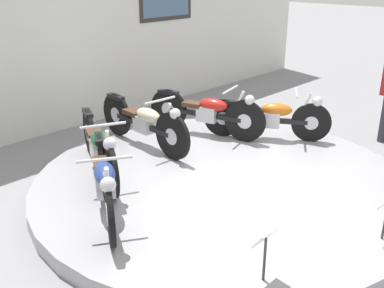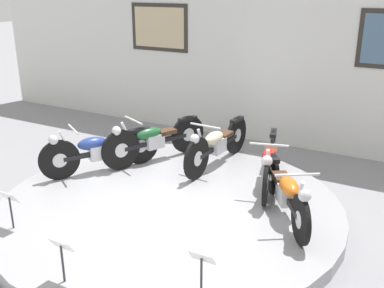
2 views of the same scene
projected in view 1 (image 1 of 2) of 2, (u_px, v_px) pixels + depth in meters
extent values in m
plane|color=gray|center=(222.00, 189.00, 5.84)|extent=(60.00, 60.00, 0.00)
cylinder|color=#99999E|center=(222.00, 183.00, 5.81)|extent=(4.82, 4.82, 0.19)
cube|color=silver|center=(57.00, 13.00, 7.45)|extent=(14.00, 0.20, 3.98)
cylinder|color=black|center=(110.00, 214.00, 4.28)|extent=(0.39, 0.57, 0.64)
cylinder|color=silver|center=(110.00, 214.00, 4.28)|extent=(0.17, 0.22, 0.22)
cylinder|color=black|center=(101.00, 159.00, 5.49)|extent=(0.39, 0.57, 0.64)
cylinder|color=silver|center=(101.00, 159.00, 5.49)|extent=(0.17, 0.22, 0.22)
cube|color=black|center=(105.00, 183.00, 4.88)|extent=(0.72, 1.09, 0.07)
cube|color=silver|center=(105.00, 183.00, 4.84)|extent=(0.34, 0.38, 0.24)
ellipsoid|color=navy|center=(104.00, 174.00, 4.69)|extent=(0.44, 0.52, 0.20)
cube|color=#472D1E|center=(102.00, 163.00, 5.03)|extent=(0.34, 0.38, 0.07)
cube|color=black|center=(99.00, 138.00, 5.39)|extent=(0.28, 0.36, 0.06)
cylinder|color=silver|center=(107.00, 188.00, 4.34)|extent=(0.17, 0.24, 0.54)
cylinder|color=silver|center=(105.00, 159.00, 4.34)|extent=(0.47, 0.31, 0.03)
sphere|color=silver|center=(108.00, 185.00, 4.10)|extent=(0.15, 0.15, 0.15)
cylinder|color=black|center=(111.00, 170.00, 5.16)|extent=(0.33, 0.64, 0.68)
cylinder|color=silver|center=(111.00, 170.00, 5.16)|extent=(0.16, 0.24, 0.24)
cylinder|color=black|center=(89.00, 132.00, 6.33)|extent=(0.33, 0.64, 0.68)
cylinder|color=silver|center=(89.00, 132.00, 6.33)|extent=(0.16, 0.24, 0.24)
cube|color=black|center=(99.00, 149.00, 5.74)|extent=(0.57, 1.16, 0.07)
cube|color=silver|center=(99.00, 149.00, 5.70)|extent=(0.31, 0.37, 0.24)
ellipsoid|color=#1E562D|center=(100.00, 140.00, 5.56)|extent=(0.40, 0.53, 0.20)
cube|color=#472D1E|center=(95.00, 133.00, 5.88)|extent=(0.31, 0.37, 0.07)
cube|color=black|center=(87.00, 113.00, 6.22)|extent=(0.24, 0.37, 0.06)
cylinder|color=silver|center=(107.00, 149.00, 5.22)|extent=(0.14, 0.25, 0.54)
cylinder|color=silver|center=(103.00, 125.00, 5.22)|extent=(0.51, 0.25, 0.03)
sphere|color=silver|center=(110.00, 144.00, 4.99)|extent=(0.15, 0.15, 0.15)
cylinder|color=black|center=(173.00, 136.00, 6.18)|extent=(0.09, 0.68, 0.68)
cylinder|color=silver|center=(173.00, 136.00, 6.18)|extent=(0.08, 0.24, 0.24)
cylinder|color=black|center=(117.00, 114.00, 7.10)|extent=(0.09, 0.68, 0.68)
cylinder|color=silver|center=(117.00, 114.00, 7.10)|extent=(0.08, 0.24, 0.24)
cube|color=black|center=(143.00, 125.00, 6.64)|extent=(0.14, 1.24, 0.07)
cube|color=silver|center=(144.00, 124.00, 6.61)|extent=(0.22, 0.33, 0.24)
ellipsoid|color=beige|center=(148.00, 115.00, 6.48)|extent=(0.25, 0.49, 0.20)
cube|color=#472D1E|center=(133.00, 112.00, 6.74)|extent=(0.22, 0.33, 0.07)
cube|color=black|center=(116.00, 97.00, 7.00)|extent=(0.12, 0.37, 0.06)
cylinder|color=silver|center=(165.00, 120.00, 6.21)|extent=(0.06, 0.25, 0.54)
cylinder|color=silver|center=(160.00, 100.00, 6.19)|extent=(0.54, 0.06, 0.03)
sphere|color=silver|center=(175.00, 114.00, 6.02)|extent=(0.15, 0.15, 0.15)
cylinder|color=black|center=(245.00, 121.00, 6.83)|extent=(0.23, 0.65, 0.66)
cylinder|color=silver|center=(245.00, 121.00, 6.83)|extent=(0.12, 0.24, 0.23)
cylinder|color=black|center=(169.00, 109.00, 7.42)|extent=(0.23, 0.65, 0.66)
cylinder|color=silver|center=(169.00, 109.00, 7.42)|extent=(0.12, 0.24, 0.23)
cube|color=black|center=(205.00, 115.00, 7.12)|extent=(0.40, 1.22, 0.07)
cube|color=silver|center=(207.00, 114.00, 7.10)|extent=(0.28, 0.36, 0.24)
ellipsoid|color=red|center=(213.00, 105.00, 7.00)|extent=(0.34, 0.52, 0.20)
cube|color=#472D1E|center=(193.00, 104.00, 7.17)|extent=(0.28, 0.36, 0.07)
cube|color=black|center=(168.00, 92.00, 7.32)|extent=(0.19, 0.37, 0.06)
cylinder|color=silver|center=(236.00, 107.00, 6.82)|extent=(0.11, 0.25, 0.54)
cylinder|color=silver|center=(230.00, 90.00, 6.77)|extent=(0.53, 0.18, 0.03)
sphere|color=silver|center=(250.00, 100.00, 6.68)|extent=(0.15, 0.15, 0.15)
cylinder|color=black|center=(311.00, 123.00, 6.84)|extent=(0.38, 0.53, 0.60)
cylinder|color=silver|center=(311.00, 123.00, 6.84)|extent=(0.17, 0.21, 0.21)
cylinder|color=black|center=(223.00, 118.00, 7.07)|extent=(0.38, 0.53, 0.60)
cylinder|color=silver|center=(223.00, 118.00, 7.07)|extent=(0.17, 0.21, 0.21)
cube|color=black|center=(266.00, 120.00, 6.95)|extent=(0.74, 1.08, 0.07)
cube|color=silver|center=(269.00, 119.00, 6.94)|extent=(0.34, 0.38, 0.24)
ellipsoid|color=#D16619|center=(276.00, 110.00, 6.86)|extent=(0.45, 0.52, 0.20)
cube|color=#472D1E|center=(253.00, 111.00, 6.94)|extent=(0.34, 0.38, 0.07)
cube|color=black|center=(224.00, 102.00, 6.97)|extent=(0.28, 0.36, 0.06)
cylinder|color=silver|center=(302.00, 110.00, 6.79)|extent=(0.17, 0.23, 0.54)
cylinder|color=silver|center=(297.00, 93.00, 6.72)|extent=(0.47, 0.32, 0.03)
sphere|color=silver|center=(317.00, 101.00, 6.71)|extent=(0.15, 0.15, 0.15)
cylinder|color=#333338|center=(265.00, 259.00, 3.79)|extent=(0.02, 0.02, 0.42)
cube|color=white|center=(266.00, 237.00, 3.71)|extent=(0.26, 0.11, 0.15)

